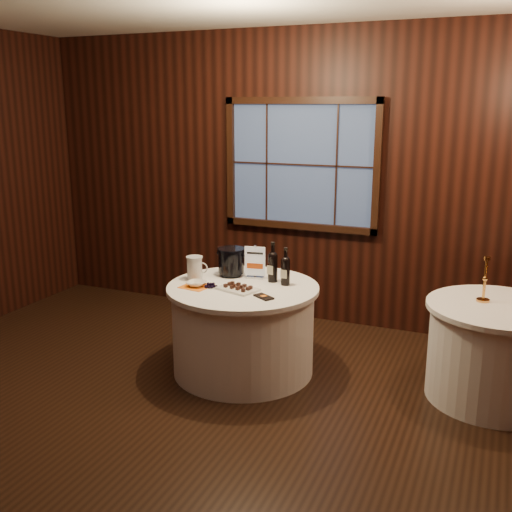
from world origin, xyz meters
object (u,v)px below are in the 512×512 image
at_px(chocolate_box, 264,297).
at_px(grape_bunch, 210,286).
at_px(port_bottle_right, 285,269).
at_px(chocolate_plate, 238,288).
at_px(sign_stand, 255,267).
at_px(cracker_bowl, 196,284).
at_px(side_table, 495,352).
at_px(main_table, 243,328).
at_px(brass_candlestick, 484,285).
at_px(glass_pitcher, 195,268).
at_px(ice_bucket, 231,261).
at_px(port_bottle_left, 273,265).

distance_m(chocolate_box, grape_bunch, 0.51).
xyz_separation_m(port_bottle_right, chocolate_plate, (-0.31, -0.29, -0.12)).
bearing_deg(sign_stand, cracker_bowl, -139.45).
xyz_separation_m(chocolate_plate, cracker_bowl, (-0.36, -0.04, 0.00)).
distance_m(side_table, chocolate_plate, 2.07).
height_order(port_bottle_right, chocolate_box, port_bottle_right).
height_order(main_table, brass_candlestick, brass_candlestick).
height_order(port_bottle_right, grape_bunch, port_bottle_right).
relative_size(main_table, glass_pitcher, 6.23).
distance_m(chocolate_box, cracker_bowl, 0.63).
height_order(side_table, ice_bucket, ice_bucket).
bearing_deg(side_table, cracker_bowl, -168.67).
distance_m(ice_bucket, grape_bunch, 0.42).
distance_m(ice_bucket, glass_pitcher, 0.33).
distance_m(main_table, chocolate_plate, 0.42).
distance_m(side_table, sign_stand, 2.05).
bearing_deg(ice_bucket, brass_candlestick, 3.13).
bearing_deg(brass_candlestick, chocolate_plate, -165.56).
bearing_deg(glass_pitcher, port_bottle_left, 4.84).
relative_size(sign_stand, ice_bucket, 1.18).
bearing_deg(cracker_bowl, sign_stand, 50.08).
bearing_deg(side_table, glass_pitcher, -173.24).
relative_size(chocolate_box, cracker_bowl, 1.08).
height_order(port_bottle_right, glass_pitcher, port_bottle_right).
bearing_deg(chocolate_plate, port_bottle_right, 43.67).
bearing_deg(glass_pitcher, sign_stand, 14.91).
height_order(side_table, chocolate_box, chocolate_box).
relative_size(main_table, cracker_bowl, 8.11).
distance_m(side_table, port_bottle_left, 1.89).
height_order(chocolate_plate, grape_bunch, chocolate_plate).
bearing_deg(chocolate_plate, sign_stand, 91.28).
bearing_deg(grape_bunch, port_bottle_right, 31.75).
height_order(chocolate_plate, brass_candlestick, brass_candlestick).
bearing_deg(cracker_bowl, side_table, 11.33).
height_order(sign_stand, cracker_bowl, sign_stand).
relative_size(port_bottle_left, chocolate_box, 2.04).
relative_size(side_table, port_bottle_right, 3.35).
bearing_deg(chocolate_box, chocolate_plate, -169.13).
distance_m(glass_pitcher, cracker_bowl, 0.23).
height_order(side_table, port_bottle_right, port_bottle_right).
bearing_deg(sign_stand, glass_pitcher, -161.86).
bearing_deg(port_bottle_left, ice_bucket, -171.49).
xyz_separation_m(sign_stand, port_bottle_left, (0.18, -0.04, 0.05)).
xyz_separation_m(chocolate_plate, grape_bunch, (-0.23, -0.04, 0.00)).
bearing_deg(ice_bucket, sign_stand, 3.14).
relative_size(port_bottle_right, ice_bucket, 1.29).
relative_size(main_table, side_table, 1.19).
bearing_deg(sign_stand, chocolate_plate, -98.25).
height_order(port_bottle_left, chocolate_box, port_bottle_left).
relative_size(sign_stand, chocolate_plate, 0.80).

